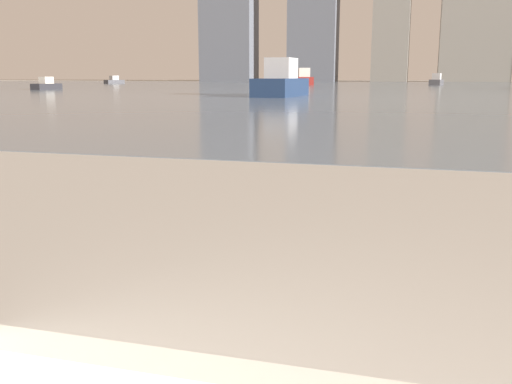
{
  "coord_description": "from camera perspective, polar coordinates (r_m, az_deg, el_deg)",
  "views": [
    {
      "loc": [
        0.83,
        -0.07,
        1.1
      ],
      "look_at": [
        0.13,
        2.37,
        0.58
      ],
      "focal_mm": 40.0,
      "sensor_mm": 36.0,
      "label": 1
    }
  ],
  "objects": [
    {
      "name": "harbor_water",
      "position": [
        62.09,
        15.56,
        10.1
      ],
      "size": [
        180.0,
        110.0,
        0.01
      ],
      "color": "slate",
      "rests_on": "ground_plane"
    },
    {
      "name": "harbor_boat_0",
      "position": [
        75.08,
        17.6,
        10.55
      ],
      "size": [
        1.85,
        3.95,
        1.43
      ],
      "color": "#4C4C51",
      "rests_on": "harbor_water"
    },
    {
      "name": "harbor_boat_1",
      "position": [
        74.02,
        4.78,
        11.21
      ],
      "size": [
        3.52,
        5.9,
        2.09
      ],
      "color": "maroon",
      "rests_on": "harbor_water"
    },
    {
      "name": "harbor_boat_3",
      "position": [
        50.71,
        -20.22,
        10.01
      ],
      "size": [
        1.17,
        2.83,
        1.03
      ],
      "color": "#2D2D33",
      "rests_on": "harbor_water"
    },
    {
      "name": "harbor_boat_4",
      "position": [
        88.22,
        -14.0,
        10.74
      ],
      "size": [
        2.08,
        3.22,
        1.14
      ],
      "color": "#4C4C51",
      "rests_on": "harbor_water"
    },
    {
      "name": "harbor_boat_5",
      "position": [
        31.96,
        2.54,
        10.86
      ],
      "size": [
        2.05,
        5.55,
        2.06
      ],
      "color": "navy",
      "rests_on": "harbor_water"
    }
  ]
}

